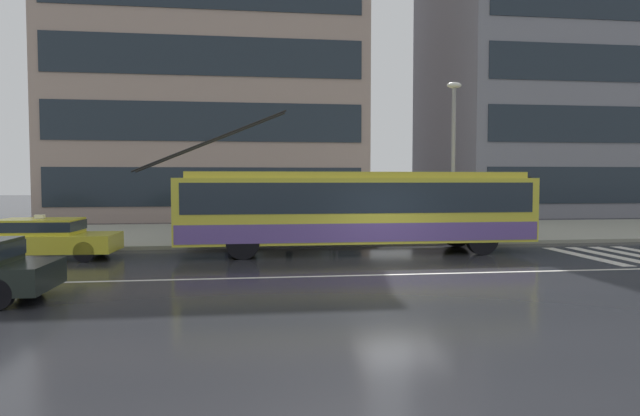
# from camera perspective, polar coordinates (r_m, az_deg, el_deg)

# --- Properties ---
(ground_plane) EXTENTS (160.00, 160.00, 0.00)m
(ground_plane) POSITION_cam_1_polar(r_m,az_deg,el_deg) (15.96, 8.20, -6.04)
(ground_plane) COLOR #25252A
(sidewalk_slab) EXTENTS (80.00, 10.00, 0.14)m
(sidewalk_slab) POSITION_cam_1_polar(r_m,az_deg,el_deg) (25.53, 2.15, -2.50)
(sidewalk_slab) COLOR gray
(sidewalk_slab) RESTS_ON ground_plane
(crosswalk_stripe_edge_near) EXTENTS (0.44, 4.40, 0.01)m
(crosswalk_stripe_edge_near) POSITION_cam_1_polar(r_m,az_deg,el_deg) (20.00, 25.51, -4.47)
(crosswalk_stripe_edge_near) COLOR beige
(crosswalk_stripe_edge_near) RESTS_ON ground_plane
(crosswalk_stripe_inner_a) EXTENTS (0.44, 4.40, 0.01)m
(crosswalk_stripe_inner_a) POSITION_cam_1_polar(r_m,az_deg,el_deg) (20.51, 27.62, -4.34)
(crosswalk_stripe_inner_a) COLOR beige
(crosswalk_stripe_inner_a) RESTS_ON ground_plane
(crosswalk_stripe_center) EXTENTS (0.44, 4.40, 0.01)m
(crosswalk_stripe_center) POSITION_cam_1_polar(r_m,az_deg,el_deg) (21.04, 29.63, -4.22)
(crosswalk_stripe_center) COLOR beige
(crosswalk_stripe_center) RESTS_ON ground_plane
(lane_centre_line) EXTENTS (72.00, 0.14, 0.01)m
(lane_centre_line) POSITION_cam_1_polar(r_m,az_deg,el_deg) (14.82, 9.47, -6.73)
(lane_centre_line) COLOR silver
(lane_centre_line) RESTS_ON ground_plane
(trolleybus) EXTENTS (13.24, 2.59, 4.76)m
(trolleybus) POSITION_cam_1_polar(r_m,az_deg,el_deg) (18.84, 3.73, -0.01)
(trolleybus) COLOR gold
(trolleybus) RESTS_ON ground_plane
(taxi_queued_behind_bus) EXTENTS (4.36, 1.97, 1.39)m
(taxi_queued_behind_bus) POSITION_cam_1_polar(r_m,az_deg,el_deg) (19.36, -26.56, -2.65)
(taxi_queued_behind_bus) COLOR yellow
(taxi_queued_behind_bus) RESTS_ON ground_plane
(bus_shelter) EXTENTS (3.64, 1.67, 2.43)m
(bus_shelter) POSITION_cam_1_polar(r_m,az_deg,el_deg) (22.37, -2.86, 1.59)
(bus_shelter) COLOR gray
(bus_shelter) RESTS_ON sidewalk_slab
(pedestrian_at_shelter) EXTENTS (1.29, 1.29, 1.96)m
(pedestrian_at_shelter) POSITION_cam_1_polar(r_m,az_deg,el_deg) (22.90, 13.88, 0.82)
(pedestrian_at_shelter) COLOR #272622
(pedestrian_at_shelter) RESTS_ON sidewalk_slab
(pedestrian_approaching_curb) EXTENTS (1.58, 1.58, 2.01)m
(pedestrian_approaching_curb) POSITION_cam_1_polar(r_m,az_deg,el_deg) (22.30, -3.38, 1.14)
(pedestrian_approaching_curb) COLOR #1B2130
(pedestrian_approaching_curb) RESTS_ON sidewalk_slab
(pedestrian_walking_past) EXTENTS (0.49, 0.49, 1.69)m
(pedestrian_walking_past) POSITION_cam_1_polar(r_m,az_deg,el_deg) (21.25, -9.49, -0.73)
(pedestrian_walking_past) COLOR #2F3752
(pedestrian_walking_past) RESTS_ON sidewalk_slab
(street_lamp) EXTENTS (0.60, 0.32, 6.18)m
(street_lamp) POSITION_cam_1_polar(r_m,az_deg,el_deg) (22.69, 13.57, 6.25)
(street_lamp) COLOR gray
(street_lamp) RESTS_ON sidewalk_slab
(office_tower_corner_left) EXTENTS (19.72, 14.21, 23.12)m
(office_tower_corner_left) POSITION_cam_1_polar(r_m,az_deg,el_deg) (40.85, -10.98, 15.73)
(office_tower_corner_left) COLOR #A38D81
(office_tower_corner_left) RESTS_ON ground_plane
(office_tower_corner_right) EXTENTS (24.72, 13.70, 27.71)m
(office_tower_corner_right) POSITION_cam_1_polar(r_m,az_deg,el_deg) (49.01, 26.43, 16.05)
(office_tower_corner_right) COLOR gray
(office_tower_corner_right) RESTS_ON ground_plane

